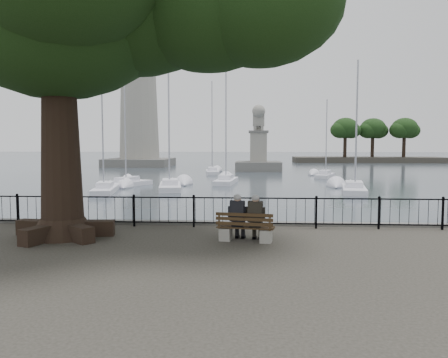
# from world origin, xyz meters

# --- Properties ---
(harbor) EXTENTS (260.00, 260.00, 1.20)m
(harbor) POSITION_xyz_m (0.00, 3.00, -0.50)
(harbor) COLOR #53524E
(harbor) RESTS_ON ground
(railing) EXTENTS (22.06, 0.06, 1.00)m
(railing) POSITION_xyz_m (0.00, 2.50, 0.56)
(railing) COLOR black
(railing) RESTS_ON ground
(bench) EXTENTS (1.66, 0.74, 0.85)m
(bench) POSITION_xyz_m (0.73, 0.44, 0.29)
(bench) COLOR gray
(bench) RESTS_ON ground
(person_left) EXTENTS (0.44, 0.71, 1.34)m
(person_left) POSITION_xyz_m (0.52, 0.57, 0.62)
(person_left) COLOR black
(person_left) RESTS_ON ground
(person_right) EXTENTS (0.44, 0.71, 1.34)m
(person_right) POSITION_xyz_m (1.02, 0.48, 0.62)
(person_right) COLOR black
(person_right) RESTS_ON ground
(lighthouse) EXTENTS (10.64, 10.64, 32.37)m
(lighthouse) POSITION_xyz_m (-18.00, 62.00, 12.71)
(lighthouse) COLOR #53524E
(lighthouse) RESTS_ON ground
(lion_monument) EXTENTS (6.33, 6.33, 9.25)m
(lion_monument) POSITION_xyz_m (2.00, 49.93, 1.34)
(lion_monument) COLOR #53524E
(lion_monument) RESTS_ON ground
(sailboat_a) EXTENTS (2.46, 5.60, 9.65)m
(sailboat_a) POSITION_xyz_m (-10.38, 21.37, -0.71)
(sailboat_a) COLOR white
(sailboat_a) RESTS_ON ground
(sailboat_b) EXTENTS (2.72, 6.33, 13.23)m
(sailboat_b) POSITION_xyz_m (-5.75, 23.96, -0.64)
(sailboat_b) COLOR white
(sailboat_b) RESTS_ON ground
(sailboat_d) EXTENTS (2.80, 6.30, 10.32)m
(sailboat_d) POSITION_xyz_m (8.94, 22.64, -0.71)
(sailboat_d) COLOR white
(sailboat_d) RESTS_ON ground
(sailboat_e) EXTENTS (3.66, 5.60, 12.10)m
(sailboat_e) POSITION_xyz_m (-10.08, 26.37, -0.65)
(sailboat_e) COLOR white
(sailboat_e) RESTS_ON ground
(sailboat_f) EXTENTS (2.17, 5.98, 12.05)m
(sailboat_f) POSITION_xyz_m (-1.43, 29.74, -0.66)
(sailboat_f) COLOR white
(sailboat_f) RESTS_ON ground
(sailboat_g) EXTENTS (3.06, 5.16, 8.89)m
(sailboat_g) POSITION_xyz_m (9.36, 38.17, -0.72)
(sailboat_g) COLOR white
(sailboat_g) RESTS_ON ground
(sailboat_h) EXTENTS (2.15, 5.60, 11.80)m
(sailboat_h) POSITION_xyz_m (-3.95, 43.61, -0.66)
(sailboat_h) COLOR white
(sailboat_h) RESTS_ON ground
(far_shore) EXTENTS (30.00, 8.60, 9.18)m
(far_shore) POSITION_xyz_m (25.54, 79.46, 3.00)
(far_shore) COLOR #2C2922
(far_shore) RESTS_ON ground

